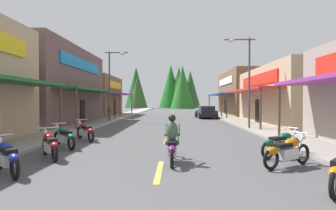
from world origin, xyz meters
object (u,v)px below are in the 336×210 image
(motorcycle_parked_left_2, at_px, (50,144))
(rider_cruising_lead, at_px, (172,142))
(pedestrian_by_shop, at_px, (109,112))
(streetlamp_left, at_px, (113,77))
(motorcycle_parked_left_1, at_px, (7,156))
(motorcycle_parked_left_4, at_px, (85,131))
(motorcycle_parked_left_3, at_px, (64,137))
(motorcycle_parked_right_2, at_px, (287,151))
(streetlamp_right, at_px, (245,70))
(parked_car_curbside, at_px, (206,112))
(motorcycle_parked_right_3, at_px, (281,143))

(motorcycle_parked_left_2, bearing_deg, rider_cruising_lead, -133.62)
(rider_cruising_lead, bearing_deg, pedestrian_by_shop, 20.07)
(streetlamp_left, bearing_deg, motorcycle_parked_left_1, -86.19)
(motorcycle_parked_left_1, bearing_deg, motorcycle_parked_left_2, -53.16)
(motorcycle_parked_left_2, relative_size, motorcycle_parked_left_4, 1.04)
(motorcycle_parked_left_3, bearing_deg, motorcycle_parked_left_1, 137.06)
(motorcycle_parked_left_2, height_order, motorcycle_parked_left_4, same)
(pedestrian_by_shop, bearing_deg, motorcycle_parked_left_4, -125.52)
(motorcycle_parked_right_2, xyz_separation_m, motorcycle_parked_left_2, (-7.72, 0.98, 0.00))
(motorcycle_parked_right_2, xyz_separation_m, pedestrian_by_shop, (-9.75, 17.47, 0.45))
(streetlamp_right, relative_size, pedestrian_by_shop, 3.91)
(streetlamp_left, distance_m, motorcycle_parked_left_1, 17.72)
(streetlamp_right, xyz_separation_m, motorcycle_parked_left_2, (-9.16, -9.54, -3.63))
(rider_cruising_lead, bearing_deg, parked_car_curbside, -9.56)
(motorcycle_parked_left_2, relative_size, rider_cruising_lead, 0.83)
(motorcycle_parked_left_1, distance_m, motorcycle_parked_left_2, 2.00)
(motorcycle_parked_right_3, height_order, motorcycle_parked_left_4, same)
(motorcycle_parked_left_3, height_order, parked_car_curbside, parked_car_curbside)
(motorcycle_parked_left_3, relative_size, motorcycle_parked_left_4, 0.93)
(streetlamp_left, relative_size, rider_cruising_lead, 3.05)
(motorcycle_parked_left_4, height_order, parked_car_curbside, parked_car_curbside)
(motorcycle_parked_left_1, bearing_deg, motorcycle_parked_right_2, -129.07)
(motorcycle_parked_right_2, xyz_separation_m, motorcycle_parked_left_4, (-7.91, 5.15, 0.00))
(motorcycle_parked_right_3, bearing_deg, parked_car_curbside, 58.26)
(motorcycle_parked_right_3, xyz_separation_m, motorcycle_parked_left_3, (-8.46, 1.57, 0.00))
(motorcycle_parked_right_2, relative_size, pedestrian_by_shop, 1.15)
(motorcycle_parked_left_4, distance_m, rider_cruising_lead, 6.44)
(motorcycle_parked_right_3, bearing_deg, motorcycle_parked_left_3, 137.17)
(rider_cruising_lead, distance_m, parked_car_curbside, 22.34)
(streetlamp_left, bearing_deg, parked_car_curbside, 33.91)
(motorcycle_parked_left_2, bearing_deg, motorcycle_parked_left_3, -27.07)
(motorcycle_parked_right_2, distance_m, motorcycle_parked_right_3, 1.48)
(parked_car_curbside, bearing_deg, streetlamp_left, 120.00)
(streetlamp_right, relative_size, motorcycle_parked_left_2, 3.58)
(motorcycle_parked_right_3, xyz_separation_m, motorcycle_parked_left_2, (-8.11, -0.45, 0.00))
(motorcycle_parked_right_3, xyz_separation_m, rider_cruising_lead, (-3.87, -0.95, 0.17))
(streetlamp_left, xyz_separation_m, rider_cruising_lead, (5.64, -15.80, -3.57))
(motorcycle_parked_left_2, height_order, parked_car_curbside, parked_car_curbside)
(streetlamp_left, height_order, motorcycle_parked_left_2, streetlamp_left)
(motorcycle_parked_right_2, relative_size, parked_car_curbside, 0.42)
(motorcycle_parked_left_1, bearing_deg, streetlamp_left, -42.46)
(motorcycle_parked_left_2, distance_m, rider_cruising_lead, 4.28)
(motorcycle_parked_right_3, bearing_deg, rider_cruising_lead, 161.43)
(motorcycle_parked_right_2, xyz_separation_m, motorcycle_parked_right_3, (0.39, 1.43, 0.00))
(streetlamp_right, bearing_deg, motorcycle_parked_left_3, -141.63)
(parked_car_curbside, bearing_deg, motorcycle_parked_right_3, 176.70)
(motorcycle_parked_right_2, relative_size, rider_cruising_lead, 0.87)
(streetlamp_right, bearing_deg, streetlamp_left, 151.40)
(motorcycle_parked_right_2, bearing_deg, rider_cruising_lead, 140.26)
(streetlamp_right, relative_size, motorcycle_parked_left_1, 3.93)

